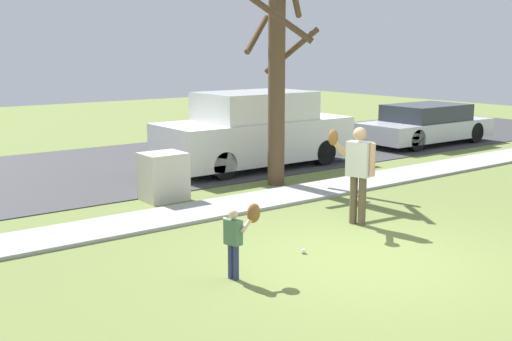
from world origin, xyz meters
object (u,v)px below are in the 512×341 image
object	(u,v)px
baseball	(304,251)
parked_sedan_silver	(426,124)
utility_cabinet	(163,177)
person_child	(240,230)
street_tree_near	(277,75)
parked_van_white	(255,132)
person_adult	(357,165)

from	to	relation	value
baseball	parked_sedan_silver	distance (m)	11.65
utility_cabinet	parked_sedan_silver	distance (m)	10.24
person_child	parked_sedan_silver	distance (m)	12.91
street_tree_near	person_child	bearing A→B (deg)	-133.34
utility_cabinet	parked_van_white	world-z (taller)	parked_van_white
baseball	street_tree_near	xyz separation A→B (m)	(2.67, 3.98, 2.35)
person_adult	street_tree_near	bearing A→B (deg)	-121.13
parked_van_white	person_adult	bearing A→B (deg)	71.16
street_tree_near	utility_cabinet	bearing A→B (deg)	175.79
person_adult	utility_cabinet	bearing A→B (deg)	-78.89
person_child	baseball	xyz separation A→B (m)	(1.32, 0.25, -0.61)
person_adult	street_tree_near	world-z (taller)	street_tree_near
utility_cabinet	baseball	bearing A→B (deg)	-89.63
utility_cabinet	parked_van_white	bearing A→B (deg)	25.95
person_adult	person_child	size ratio (longest dim) A/B	1.69
utility_cabinet	parked_van_white	size ratio (longest dim) A/B	0.19
person_adult	person_child	xyz separation A→B (m)	(-3.05, -0.90, -0.38)
person_adult	utility_cabinet	xyz separation A→B (m)	(-1.76, 3.52, -0.55)
person_child	baseball	bearing A→B (deg)	-4.63
utility_cabinet	person_adult	bearing A→B (deg)	-63.48
baseball	utility_cabinet	xyz separation A→B (m)	(-0.03, 4.18, 0.44)
utility_cabinet	person_child	bearing A→B (deg)	-106.32
person_child	street_tree_near	xyz separation A→B (m)	(3.99, 4.23, 1.74)
person_adult	parked_sedan_silver	bearing A→B (deg)	-163.76
person_child	person_adult	bearing A→B (deg)	1.08
baseball	street_tree_near	distance (m)	5.33
street_tree_near	parked_sedan_silver	distance (m)	7.84
baseball	parked_sedan_silver	world-z (taller)	parked_sedan_silver
parked_van_white	parked_sedan_silver	bearing A→B (deg)	179.10
person_adult	baseball	distance (m)	2.10
person_adult	street_tree_near	size ratio (longest dim) A/B	0.37
person_adult	parked_sedan_silver	distance (m)	9.82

